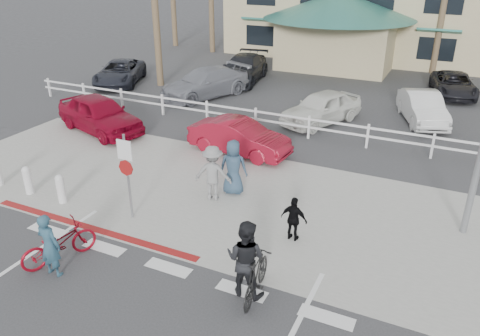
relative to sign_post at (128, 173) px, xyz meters
The scene contains 24 objects.
ground 3.50m from the sign_post, 43.73° to the right, with size 140.00×140.00×0.00m, color #333335.
sidewalk_plaza 3.56m from the sign_post, 45.00° to the left, with size 22.00×7.00×0.01m, color gray.
cross_street 6.86m from the sign_post, 69.94° to the left, with size 40.00×5.00×0.01m, color #333335.
parking_lot 16.03m from the sign_post, 81.72° to the left, with size 50.00×16.00×0.01m, color #333335.
curb_red 1.89m from the sign_post, 124.99° to the right, with size 7.00×0.25×0.02m, color maroon.
rail_fence 8.81m from the sign_post, 71.36° to the left, with size 29.40×0.16×1.00m, color silver, non-canonical shape.
sign_post is the anchor object (origin of this frame).
bollard_0 2.69m from the sign_post, behind, with size 0.26×0.26×0.95m, color silver, non-canonical shape.
bollard_1 4.03m from the sign_post, behind, with size 0.26×0.26×0.95m, color silver, non-canonical shape.
bike_red 2.67m from the sign_post, 97.34° to the right, with size 0.67×1.91×1.00m, color maroon.
rider_red 3.03m from the sign_post, 91.24° to the right, with size 0.60×0.39×1.65m, color #284B5F.
bike_black 4.99m from the sign_post, 18.80° to the right, with size 0.49×1.72×1.04m, color black.
rider_black 4.70m from the sign_post, 19.97° to the right, with size 0.91×0.71×1.87m, color black.
pedestrian_a 2.64m from the sign_post, 51.49° to the left, with size 1.15×0.66×1.78m, color gray.
pedestrian_child 4.81m from the sign_post, 11.21° to the left, with size 0.74×0.31×1.27m, color black.
pedestrian_b 3.37m from the sign_post, 53.03° to the left, with size 0.88×0.57×1.80m, color #2E455B.
car_white_sedan 5.79m from the sign_post, 82.33° to the left, with size 1.39×3.97×1.31m, color maroon.
car_red_compact 7.81m from the sign_post, 136.85° to the left, with size 1.83×4.55×1.55m, color maroon.
lot_car_0 15.71m from the sign_post, 129.64° to the left, with size 2.21×4.79×1.33m, color #1F212B.
lot_car_1 12.61m from the sign_post, 109.44° to the left, with size 2.10×5.16×1.50m, color gray.
lot_car_2 10.78m from the sign_post, 76.09° to the left, with size 1.69×4.20×1.43m, color silver.
lot_car_3 14.21m from the sign_post, 61.91° to the left, with size 1.44×4.13×1.36m, color silver.
lot_car_4 16.07m from the sign_post, 103.41° to the left, with size 2.13×5.23×1.52m, color black.
lot_car_5 19.40m from the sign_post, 66.52° to the left, with size 2.01×4.35×1.21m, color black.
Camera 1 is at (5.63, -7.13, 7.10)m, focal length 35.00 mm.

